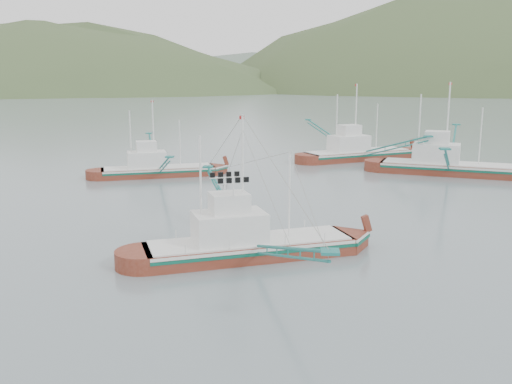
# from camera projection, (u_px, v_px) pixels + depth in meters

# --- Properties ---
(ground) EXTENTS (1200.00, 1200.00, 0.00)m
(ground) POSITION_uv_depth(u_px,v_px,m) (250.00, 260.00, 36.06)
(ground) COLOR slate
(ground) RESTS_ON ground
(main_boat) EXTENTS (13.82, 23.40, 9.85)m
(main_boat) POSITION_uv_depth(u_px,v_px,m) (248.00, 227.00, 36.36)
(main_boat) COLOR maroon
(main_boat) RESTS_ON ground
(bg_boat_far) EXTENTS (17.61, 25.70, 11.20)m
(bg_boat_far) POSITION_uv_depth(u_px,v_px,m) (357.00, 143.00, 78.37)
(bg_boat_far) COLOR maroon
(bg_boat_far) RESTS_ON ground
(bg_boat_left) EXTENTS (13.29, 22.59, 9.44)m
(bg_boat_left) POSITION_uv_depth(u_px,v_px,m) (157.00, 160.00, 65.73)
(bg_boat_left) COLOR maroon
(bg_boat_left) RESTS_ON ground
(bg_boat_right) EXTENTS (16.34, 27.91, 11.59)m
(bg_boat_right) POSITION_uv_depth(u_px,v_px,m) (449.00, 156.00, 66.93)
(bg_boat_right) COLOR maroon
(bg_boat_right) RESTS_ON ground
(headland_left) EXTENTS (448.00, 308.00, 210.00)m
(headland_left) POSITION_uv_depth(u_px,v_px,m) (35.00, 92.00, 399.84)
(headland_left) COLOR #3C4F28
(headland_left) RESTS_ON ground
(ridge_distant) EXTENTS (960.00, 400.00, 240.00)m
(ridge_distant) POSITION_uv_depth(u_px,v_px,m) (322.00, 86.00, 581.32)
(ridge_distant) COLOR slate
(ridge_distant) RESTS_ON ground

